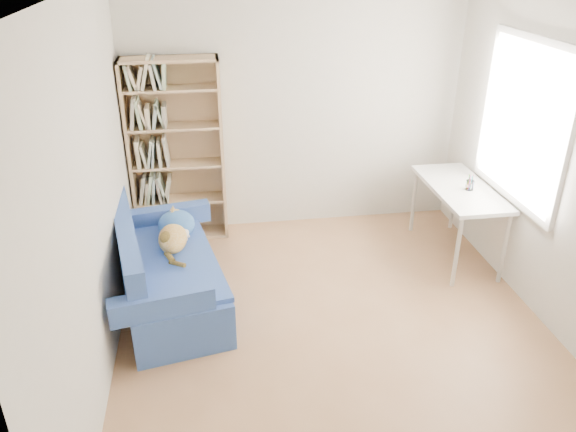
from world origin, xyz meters
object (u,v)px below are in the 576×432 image
object	(u,v)px
desk	(460,193)
pen_cup	(470,184)
sofa	(165,271)
bookshelf	(177,159)

from	to	relation	value
desk	pen_cup	bearing A→B (deg)	-59.01
sofa	desk	world-z (taller)	sofa
sofa	bookshelf	bearing A→B (deg)	73.49
sofa	bookshelf	xyz separation A→B (m)	(0.12, 1.24, 0.56)
bookshelf	pen_cup	bearing A→B (deg)	-18.39
desk	pen_cup	distance (m)	0.16
sofa	pen_cup	xyz separation A→B (m)	(2.88, 0.33, 0.49)
bookshelf	desk	bearing A→B (deg)	-17.17
bookshelf	sofa	bearing A→B (deg)	-95.63
desk	sofa	bearing A→B (deg)	-171.83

